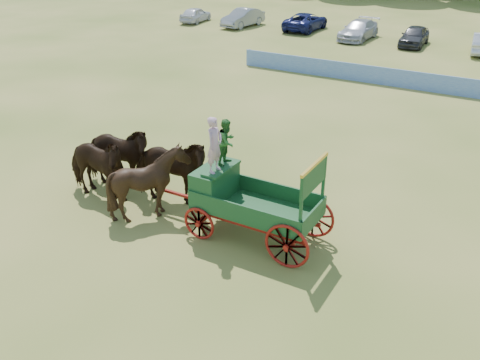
% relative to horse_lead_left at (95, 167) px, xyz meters
% --- Properties ---
extents(ground, '(160.00, 160.00, 0.00)m').
position_rel_horse_lead_left_xyz_m(ground, '(9.33, 1.10, -1.23)').
color(ground, tan).
rests_on(ground, ground).
extents(horse_lead_left, '(2.92, 1.33, 2.46)m').
position_rel_horse_lead_left_xyz_m(horse_lead_left, '(0.00, 0.00, 0.00)').
color(horse_lead_left, black).
rests_on(horse_lead_left, ground).
extents(horse_lead_right, '(3.13, 1.89, 2.46)m').
position_rel_horse_lead_left_xyz_m(horse_lead_right, '(0.00, 1.10, 0.00)').
color(horse_lead_right, black).
rests_on(horse_lead_right, ground).
extents(horse_wheel_left, '(2.53, 2.32, 2.47)m').
position_rel_horse_lead_left_xyz_m(horse_wheel_left, '(2.40, 0.00, 0.00)').
color(horse_wheel_left, black).
rests_on(horse_wheel_left, ground).
extents(horse_wheel_right, '(3.14, 1.96, 2.46)m').
position_rel_horse_lead_left_xyz_m(horse_wheel_right, '(2.40, 1.10, 0.00)').
color(horse_wheel_right, black).
rests_on(horse_wheel_right, ground).
extents(farm_dray, '(6.00, 2.00, 3.88)m').
position_rel_horse_lead_left_xyz_m(farm_dray, '(5.36, 0.56, 0.40)').
color(farm_dray, '#9F0F10').
rests_on(farm_dray, ground).
extents(sponsor_banner, '(26.00, 0.08, 1.05)m').
position_rel_horse_lead_left_xyz_m(sponsor_banner, '(8.33, 19.10, -0.71)').
color(sponsor_banner, blue).
rests_on(sponsor_banner, ground).
extents(parked_cars, '(42.76, 7.39, 1.64)m').
position_rel_horse_lead_left_xyz_m(parked_cars, '(4.55, 31.03, -0.48)').
color(parked_cars, silver).
rests_on(parked_cars, ground).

